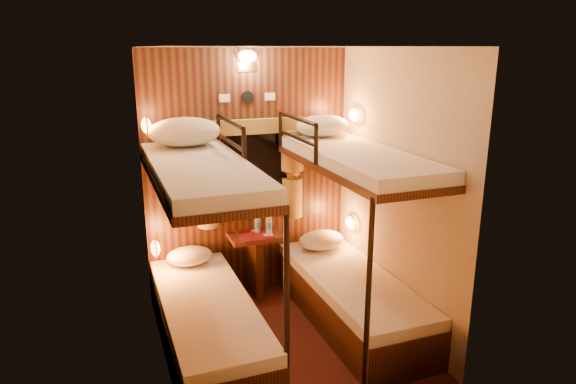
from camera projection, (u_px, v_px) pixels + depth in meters
name	position (u px, v px, depth m)	size (l,w,h in m)	color
floor	(286.00, 339.00, 4.38)	(2.10, 2.10, 0.00)	#3A110F
ceiling	(285.00, 47.00, 3.73)	(2.10, 2.10, 0.00)	silver
wall_back	(248.00, 175.00, 5.00)	(2.40, 2.40, 0.00)	#C6B293
wall_front	(346.00, 252.00, 3.10)	(2.40, 2.40, 0.00)	#C6B293
wall_left	(156.00, 219.00, 3.71)	(2.40, 2.40, 0.00)	#C6B293
wall_right	(395.00, 192.00, 4.39)	(2.40, 2.40, 0.00)	#C6B293
back_panel	(249.00, 175.00, 4.98)	(2.00, 0.03, 2.40)	black
bunk_left	(206.00, 288.00, 4.07)	(0.72, 1.90, 1.82)	black
bunk_right	(352.00, 264.00, 4.51)	(0.72, 1.90, 1.82)	black
window	(250.00, 178.00, 4.96)	(1.00, 0.12, 0.79)	black
curtains	(250.00, 170.00, 4.91)	(1.10, 0.22, 1.00)	olive
back_fixtures	(247.00, 65.00, 4.67)	(0.54, 0.09, 0.48)	black
reading_lamps	(259.00, 179.00, 4.67)	(2.00, 0.20, 1.25)	orange
table	(256.00, 257.00, 5.03)	(0.50, 0.34, 0.66)	#572413
bottle_left	(257.00, 224.00, 5.00)	(0.06, 0.06, 0.21)	#99BFE5
bottle_right	(269.00, 224.00, 4.98)	(0.06, 0.06, 0.21)	#99BFE5
sachet_a	(268.00, 235.00, 4.95)	(0.09, 0.07, 0.01)	silver
sachet_b	(255.00, 231.00, 5.06)	(0.08, 0.06, 0.01)	silver
pillow_lower_left	(189.00, 256.00, 4.74)	(0.42, 0.30, 0.17)	silver
pillow_lower_right	(321.00, 240.00, 5.11)	(0.46, 0.33, 0.18)	silver
pillow_upper_left	(184.00, 132.00, 4.33)	(0.62, 0.44, 0.24)	silver
pillow_upper_right	(322.00, 126.00, 4.82)	(0.52, 0.37, 0.20)	silver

